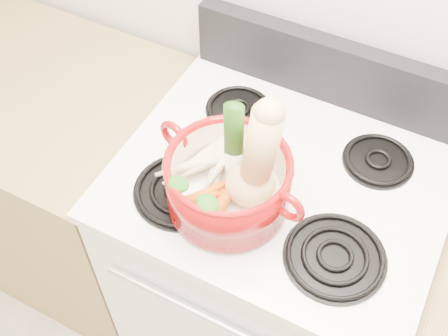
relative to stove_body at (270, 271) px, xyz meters
The scene contains 25 objects.
stove_body is the anchor object (origin of this frame).
cooktop 0.47m from the stove_body, ahead, with size 0.78×0.67×0.03m, color white.
control_backsplash 0.65m from the stove_body, 90.00° to the left, with size 0.76×0.05×0.18m, color black.
oven_handle 0.47m from the stove_body, 90.00° to the right, with size 0.02×0.02×0.60m, color silver.
counter_left 1.07m from the stove_body, behind, with size 1.36×0.65×0.90m, color olive.
burner_front_left 0.56m from the stove_body, 139.90° to the right, with size 0.22×0.22×0.02m, color black.
burner_front_right 0.56m from the stove_body, 40.10° to the right, with size 0.22×0.22×0.02m, color black.
burner_back_left 0.55m from the stove_body, 143.62° to the left, with size 0.17×0.17×0.02m, color black.
burner_back_right 0.55m from the stove_body, 36.38° to the left, with size 0.17×0.17×0.02m, color black.
dutch_oven 0.60m from the stove_body, 118.66° to the right, with size 0.27×0.27×0.14m, color maroon.
pot_handle_left 0.67m from the stove_body, 154.24° to the right, with size 0.08×0.08×0.02m, color maroon.
pot_handle_right 0.65m from the stove_body, 66.20° to the right, with size 0.08×0.08×0.02m, color maroon.
squash 0.69m from the stove_body, 103.19° to the right, with size 0.12×0.12×0.28m, color #DDB971, non-canonical shape.
leek 0.68m from the stove_body, 122.93° to the right, with size 0.04×0.04×0.27m, color silver.
ginger 0.56m from the stove_body, 152.48° to the right, with size 0.07×0.05×0.04m, color tan.
parsnip_0 0.58m from the stove_body, 142.93° to the right, with size 0.05×0.05×0.24m, color beige.
parsnip_1 0.60m from the stove_body, 147.06° to the right, with size 0.04×0.04×0.18m, color beige.
parsnip_2 0.59m from the stove_body, 143.18° to the right, with size 0.04×0.04×0.20m, color beige.
parsnip_3 0.62m from the stove_body, 142.03° to the right, with size 0.04×0.04×0.18m, color beige.
parsnip_4 0.60m from the stove_body, 143.30° to the right, with size 0.04×0.04×0.20m, color beige.
parsnip_5 0.61m from the stove_body, 140.17° to the right, with size 0.04×0.04×0.20m, color beige.
carrot_0 0.59m from the stove_body, 112.53° to the right, with size 0.04×0.04×0.18m, color #C23209.
carrot_1 0.60m from the stove_body, 120.68° to the right, with size 0.04×0.04×0.16m, color #DD5B0B.
carrot_2 0.59m from the stove_body, 112.33° to the right, with size 0.03×0.03×0.18m, color #BC5509.
carrot_3 0.61m from the stove_body, 117.26° to the right, with size 0.03×0.03×0.13m, color #C74909.
Camera 1 is at (0.26, 0.60, 2.01)m, focal length 45.00 mm.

